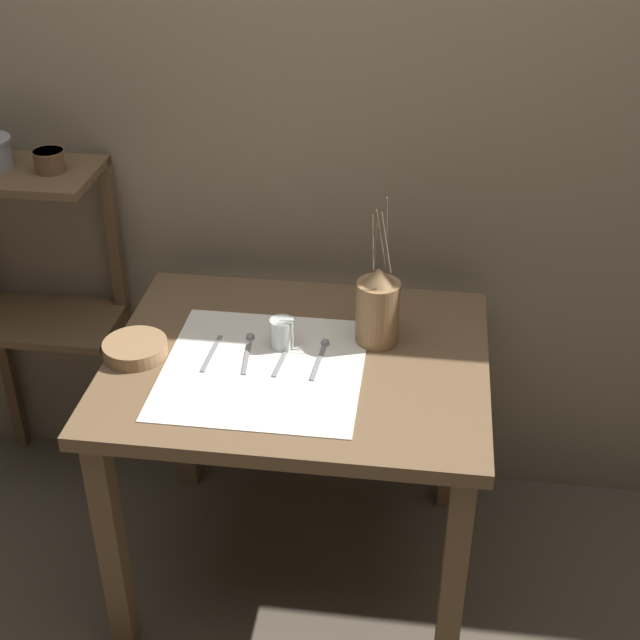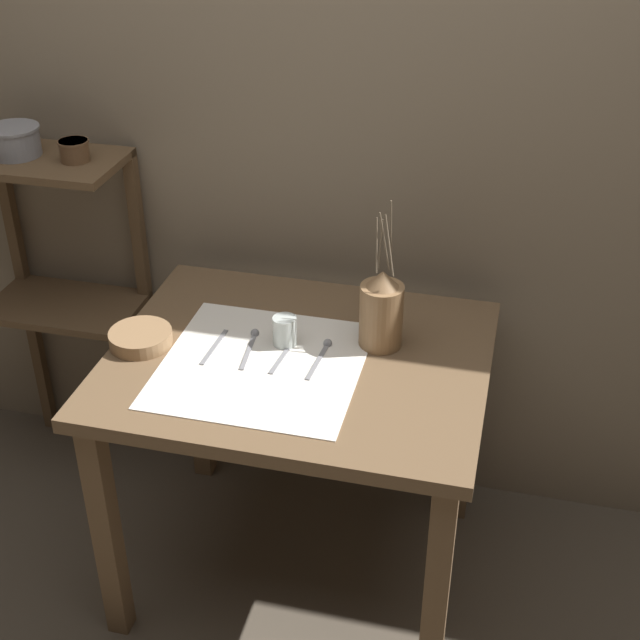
{
  "view_description": "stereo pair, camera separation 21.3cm",
  "coord_description": "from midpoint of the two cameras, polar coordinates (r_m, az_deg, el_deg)",
  "views": [
    {
      "loc": [
        0.32,
        -1.93,
        2.09
      ],
      "look_at": [
        0.06,
        0.0,
        0.9
      ],
      "focal_mm": 50.0,
      "sensor_mm": 36.0,
      "label": 1
    },
    {
      "loc": [
        0.53,
        -1.89,
        2.09
      ],
      "look_at": [
        0.06,
        0.0,
        0.9
      ],
      "focal_mm": 50.0,
      "sensor_mm": 36.0,
      "label": 2
    }
  ],
  "objects": [
    {
      "name": "stone_wall_back",
      "position": [
        2.62,
        3.84,
        11.55
      ],
      "size": [
        7.0,
        0.06,
        2.4
      ],
      "color": "#7A6B56",
      "rests_on": "ground_plane"
    },
    {
      "name": "spoon_outer",
      "position": [
        2.37,
        2.83,
        -2.0
      ],
      "size": [
        0.03,
        0.19,
        0.02
      ],
      "color": "gray",
      "rests_on": "wooden_table"
    },
    {
      "name": "spoon_inner",
      "position": [
        2.41,
        -1.83,
        -1.35
      ],
      "size": [
        0.04,
        0.19,
        0.02
      ],
      "color": "gray",
      "rests_on": "wooden_table"
    },
    {
      "name": "pitcher_with_flowers",
      "position": [
        2.36,
        6.52,
        0.5
      ],
      "size": [
        0.12,
        0.12,
        0.42
      ],
      "color": "olive",
      "rests_on": "wooden_table"
    },
    {
      "name": "fork_inner",
      "position": [
        2.35,
        0.2,
        -2.39
      ],
      "size": [
        0.03,
        0.17,
        0.0
      ],
      "color": "gray",
      "rests_on": "wooden_table"
    },
    {
      "name": "metal_pot_large",
      "position": [
        2.77,
        -16.92,
        10.93
      ],
      "size": [
        0.16,
        0.16,
        0.09
      ],
      "color": "gray",
      "rests_on": "wooden_shelf_unit"
    },
    {
      "name": "ground_plane",
      "position": [
        2.86,
        1.0,
        -15.43
      ],
      "size": [
        12.0,
        12.0,
        0.0
      ],
      "primitive_type": "plane",
      "color": "brown"
    },
    {
      "name": "wooden_table",
      "position": [
        2.42,
        1.14,
        -4.65
      ],
      "size": [
        1.0,
        0.82,
        0.78
      ],
      "color": "brown",
      "rests_on": "ground_plane"
    },
    {
      "name": "knife_center",
      "position": [
        2.39,
        -4.27,
        -1.81
      ],
      "size": [
        0.02,
        0.17,
        0.0
      ],
      "color": "gray",
      "rests_on": "wooden_table"
    },
    {
      "name": "linen_cloth",
      "position": [
        2.32,
        -1.13,
        -2.94
      ],
      "size": [
        0.52,
        0.53,
        0.0
      ],
      "color": "white",
      "rests_on": "wooden_table"
    },
    {
      "name": "metal_pot_small",
      "position": [
        2.69,
        -13.27,
        10.53
      ],
      "size": [
        0.09,
        0.09,
        0.06
      ],
      "color": "brown",
      "rests_on": "wooden_shelf_unit"
    },
    {
      "name": "wooden_shelf_unit",
      "position": [
        2.92,
        -14.1,
        3.82
      ],
      "size": [
        0.48,
        0.29,
        1.13
      ],
      "color": "brown",
      "rests_on": "ground_plane"
    },
    {
      "name": "wooden_bowl",
      "position": [
        2.42,
        -8.97,
        -1.21
      ],
      "size": [
        0.17,
        0.17,
        0.04
      ],
      "color": "#8E6B47",
      "rests_on": "wooden_table"
    },
    {
      "name": "glass_tumbler_near",
      "position": [
        2.38,
        0.28,
        -0.78
      ],
      "size": [
        0.06,
        0.06,
        0.08
      ],
      "color": "#B7C1BC",
      "rests_on": "wooden_table"
    }
  ]
}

